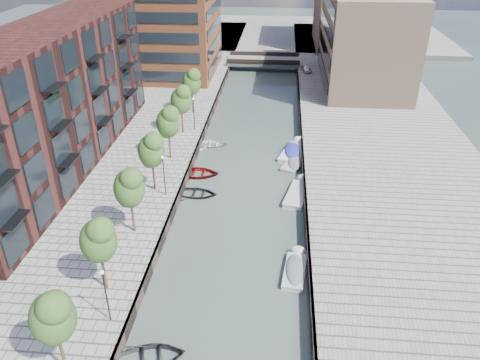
# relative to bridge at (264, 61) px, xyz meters

# --- Properties ---
(water) EXTENTS (300.00, 300.00, 0.00)m
(water) POSITION_rel_bridge_xyz_m (0.00, -32.00, -1.39)
(water) COLOR #38473F
(water) RESTS_ON ground
(quay_right) EXTENTS (20.00, 140.00, 1.00)m
(quay_right) POSITION_rel_bridge_xyz_m (16.00, -32.00, -0.89)
(quay_right) COLOR gray
(quay_right) RESTS_ON ground
(quay_wall_left) EXTENTS (0.25, 140.00, 1.00)m
(quay_wall_left) POSITION_rel_bridge_xyz_m (-6.10, -32.00, -0.89)
(quay_wall_left) COLOR #332823
(quay_wall_left) RESTS_ON ground
(quay_wall_right) EXTENTS (0.25, 140.00, 1.00)m
(quay_wall_right) POSITION_rel_bridge_xyz_m (6.10, -32.00, -0.89)
(quay_wall_right) COLOR #332823
(quay_wall_right) RESTS_ON ground
(far_closure) EXTENTS (80.00, 40.00, 1.00)m
(far_closure) POSITION_rel_bridge_xyz_m (0.00, 28.00, -0.89)
(far_closure) COLOR gray
(far_closure) RESTS_ON ground
(apartment_block) EXTENTS (8.00, 38.00, 14.00)m
(apartment_block) POSITION_rel_bridge_xyz_m (-20.00, -42.00, 6.61)
(apartment_block) COLOR black
(apartment_block) RESTS_ON quay_left
(tan_block_near) EXTENTS (12.00, 25.00, 14.00)m
(tan_block_near) POSITION_rel_bridge_xyz_m (16.00, -10.00, 6.61)
(tan_block_near) COLOR #A27D63
(tan_block_near) RESTS_ON quay_right
(tan_block_far) EXTENTS (12.00, 20.00, 16.00)m
(tan_block_far) POSITION_rel_bridge_xyz_m (16.00, 16.00, 7.61)
(tan_block_far) COLOR #A27D63
(tan_block_far) RESTS_ON quay_right
(bridge) EXTENTS (13.00, 6.00, 1.30)m
(bridge) POSITION_rel_bridge_xyz_m (0.00, 0.00, 0.00)
(bridge) COLOR gray
(bridge) RESTS_ON ground
(tree_0) EXTENTS (2.50, 2.50, 5.95)m
(tree_0) POSITION_rel_bridge_xyz_m (-8.50, -68.00, 3.92)
(tree_0) COLOR #382619
(tree_0) RESTS_ON quay_left
(tree_1) EXTENTS (2.50, 2.50, 5.95)m
(tree_1) POSITION_rel_bridge_xyz_m (-8.50, -61.00, 3.92)
(tree_1) COLOR #382619
(tree_1) RESTS_ON quay_left
(tree_2) EXTENTS (2.50, 2.50, 5.95)m
(tree_2) POSITION_rel_bridge_xyz_m (-8.50, -54.00, 3.92)
(tree_2) COLOR #382619
(tree_2) RESTS_ON quay_left
(tree_3) EXTENTS (2.50, 2.50, 5.95)m
(tree_3) POSITION_rel_bridge_xyz_m (-8.50, -47.00, 3.92)
(tree_3) COLOR #382619
(tree_3) RESTS_ON quay_left
(tree_4) EXTENTS (2.50, 2.50, 5.95)m
(tree_4) POSITION_rel_bridge_xyz_m (-8.50, -40.00, 3.92)
(tree_4) COLOR #382619
(tree_4) RESTS_ON quay_left
(tree_5) EXTENTS (2.50, 2.50, 5.95)m
(tree_5) POSITION_rel_bridge_xyz_m (-8.50, -33.00, 3.92)
(tree_5) COLOR #382619
(tree_5) RESTS_ON quay_left
(tree_6) EXTENTS (2.50, 2.50, 5.95)m
(tree_6) POSITION_rel_bridge_xyz_m (-8.50, -26.00, 3.92)
(tree_6) COLOR #382619
(tree_6) RESTS_ON quay_left
(lamp_0) EXTENTS (0.24, 0.24, 4.12)m
(lamp_0) POSITION_rel_bridge_xyz_m (-7.20, -64.00, 2.12)
(lamp_0) COLOR black
(lamp_0) RESTS_ON quay_left
(lamp_1) EXTENTS (0.24, 0.24, 4.12)m
(lamp_1) POSITION_rel_bridge_xyz_m (-7.20, -48.00, 2.12)
(lamp_1) COLOR black
(lamp_1) RESTS_ON quay_left
(lamp_2) EXTENTS (0.24, 0.24, 4.12)m
(lamp_2) POSITION_rel_bridge_xyz_m (-7.20, -32.00, 2.12)
(lamp_2) COLOR black
(lamp_2) RESTS_ON quay_left
(sloop_2) EXTENTS (4.94, 3.56, 1.02)m
(sloop_2) POSITION_rel_bridge_xyz_m (-5.30, -42.08, -1.39)
(sloop_2) COLOR maroon
(sloop_2) RESTS_ON ground
(sloop_3) EXTENTS (4.44, 3.33, 0.87)m
(sloop_3) POSITION_rel_bridge_xyz_m (-4.77, -34.50, -1.39)
(sloop_3) COLOR silver
(sloop_3) RESTS_ON ground
(sloop_4) EXTENTS (4.30, 3.18, 0.86)m
(sloop_4) POSITION_rel_bridge_xyz_m (-4.60, -46.15, -1.39)
(sloop_4) COLOR black
(sloop_4) RESTS_ON ground
(motorboat_1) EXTENTS (2.10, 4.73, 1.53)m
(motorboat_1) POSITION_rel_bridge_xyz_m (5.03, -56.72, -1.20)
(motorboat_1) COLOR beige
(motorboat_1) RESTS_ON ground
(motorboat_2) EXTENTS (3.08, 5.76, 1.82)m
(motorboat_2) POSITION_rel_bridge_xyz_m (5.57, -44.86, -1.28)
(motorboat_2) COLOR silver
(motorboat_2) RESTS_ON ground
(motorboat_3) EXTENTS (3.51, 6.06, 1.91)m
(motorboat_3) POSITION_rel_bridge_xyz_m (5.13, -35.55, -1.16)
(motorboat_3) COLOR white
(motorboat_3) RESTS_ON ground
(motorboat_4) EXTENTS (3.41, 5.07, 1.60)m
(motorboat_4) POSITION_rel_bridge_xyz_m (5.37, -38.36, -1.20)
(motorboat_4) COLOR #BABAB8
(motorboat_4) RESTS_ON ground
(car) EXTENTS (2.02, 3.63, 1.17)m
(car) POSITION_rel_bridge_xyz_m (7.56, -5.13, 0.19)
(car) COLOR silver
(car) RESTS_ON quay_right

